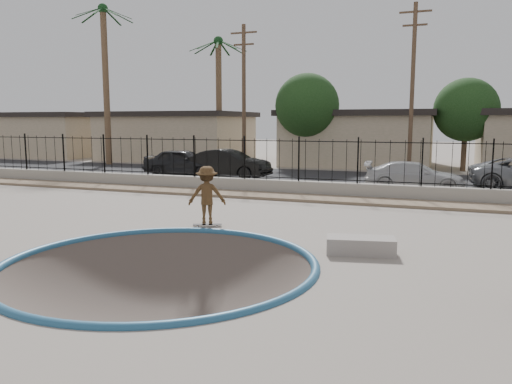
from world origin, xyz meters
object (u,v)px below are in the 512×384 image
object	(u,v)px
skater	(207,198)
car_b	(228,164)
skateboard	(207,225)
car_a	(183,162)
concrete_ledge	(361,245)
car_c	(414,176)

from	to	relation	value
skater	car_b	world-z (taller)	skater
skateboard	car_b	world-z (taller)	car_b
skateboard	car_a	bearing A→B (deg)	98.96
skater	concrete_ledge	xyz separation A→B (m)	(4.79, -1.51, -0.66)
skateboard	car_c	world-z (taller)	car_c
skater	car_c	distance (m)	11.70
car_a	car_b	size ratio (longest dim) A/B	0.97
skater	concrete_ledge	size ratio (longest dim) A/B	1.07
skateboard	car_a	world-z (taller)	car_a
skateboard	car_c	size ratio (longest dim) A/B	0.20
concrete_ledge	car_c	distance (m)	11.94
skater	concrete_ledge	distance (m)	5.06
concrete_ledge	car_c	xyz separation A→B (m)	(0.57, 11.91, 0.48)
car_a	car_b	bearing A→B (deg)	-93.74
concrete_ledge	car_c	bearing A→B (deg)	87.26
skater	car_c	world-z (taller)	skater
skater	car_b	size ratio (longest dim) A/B	0.37
skater	car_c	bearing A→B (deg)	-141.64
skateboard	skater	bearing A→B (deg)	0.00
skater	car_a	xyz separation A→B (m)	(-7.35, 12.00, -0.05)
skateboard	car_b	distance (m)	12.86
concrete_ledge	car_b	world-z (taller)	car_b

